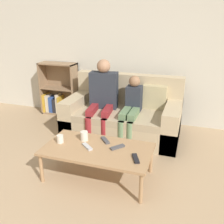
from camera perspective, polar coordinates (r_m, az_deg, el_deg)
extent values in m
cube|color=beige|center=(4.25, 3.70, 15.24)|extent=(12.00, 0.06, 2.60)
cube|color=tan|center=(3.86, 2.37, -3.05)|extent=(1.71, 0.93, 0.30)
cube|color=tan|center=(3.70, 2.03, -0.76)|extent=(1.27, 0.75, 0.10)
cube|color=tan|center=(4.03, 3.93, 5.36)|extent=(1.71, 0.18, 0.48)
cube|color=tan|center=(4.06, -7.76, -0.03)|extent=(0.22, 0.93, 0.56)
cube|color=tan|center=(3.69, 13.57, -2.57)|extent=(0.22, 0.93, 0.56)
cube|color=tan|center=(3.83, 9.65, 3.35)|extent=(0.36, 0.12, 0.36)
cube|color=#8E7051|center=(4.88, -15.31, 5.43)|extent=(0.02, 0.28, 0.96)
cube|color=#8E7051|center=(4.56, -8.40, 4.90)|extent=(0.02, 0.28, 0.96)
cube|color=#8E7051|center=(4.82, -11.22, 5.58)|extent=(0.68, 0.02, 0.96)
cube|color=#8E7051|center=(4.85, -11.57, -0.12)|extent=(0.68, 0.28, 0.02)
cube|color=#8E7051|center=(4.71, -11.99, 5.41)|extent=(0.63, 0.28, 0.02)
cube|color=#8E7051|center=(4.61, -12.40, 10.76)|extent=(0.68, 0.28, 0.02)
cube|color=gold|center=(4.94, -14.74, 2.19)|extent=(0.04, 0.24, 0.34)
cube|color=beige|center=(4.90, -14.20, 2.01)|extent=(0.07, 0.18, 0.32)
cube|color=#33519E|center=(4.87, -13.48, 1.77)|extent=(0.07, 0.17, 0.29)
cube|color=#232328|center=(4.83, -12.74, 1.51)|extent=(0.06, 0.15, 0.26)
cube|color=beige|center=(4.79, -12.11, 1.98)|extent=(0.04, 0.18, 0.36)
cube|color=gold|center=(4.78, -11.58, 1.72)|extent=(0.04, 0.21, 0.31)
cylinder|color=#A87F56|center=(2.89, -15.86, -12.26)|extent=(0.04, 0.04, 0.34)
cylinder|color=#A87F56|center=(2.52, 6.65, -16.98)|extent=(0.04, 0.04, 0.34)
cylinder|color=#A87F56|center=(3.29, -10.54, -7.44)|extent=(0.04, 0.04, 0.34)
cylinder|color=#A87F56|center=(2.97, 8.92, -10.62)|extent=(0.04, 0.04, 0.34)
cube|color=#A87F56|center=(2.77, -3.33, -8.49)|extent=(1.18, 0.64, 0.03)
cylinder|color=maroon|center=(3.56, -5.40, -4.38)|extent=(0.10, 0.10, 0.40)
cylinder|color=maroon|center=(3.50, -1.84, -4.72)|extent=(0.10, 0.10, 0.40)
cube|color=maroon|center=(3.68, -4.44, 0.63)|extent=(0.14, 0.42, 0.09)
cube|color=maroon|center=(3.62, -0.99, 0.38)|extent=(0.14, 0.42, 0.09)
cube|color=#282D38|center=(3.80, -1.86, 5.01)|extent=(0.43, 0.24, 0.55)
sphere|color=#A87A5B|center=(3.72, -1.93, 10.43)|extent=(0.20, 0.20, 0.20)
cylinder|color=#66845B|center=(3.43, 2.03, -5.31)|extent=(0.09, 0.09, 0.40)
cylinder|color=#66845B|center=(3.40, 4.03, -5.58)|extent=(0.09, 0.09, 0.40)
cube|color=#66845B|center=(3.54, 3.13, -0.12)|extent=(0.10, 0.41, 0.09)
cube|color=#66845B|center=(3.52, 5.06, -0.33)|extent=(0.10, 0.41, 0.09)
cube|color=#282D38|center=(3.71, 5.05, 3.11)|extent=(0.22, 0.20, 0.37)
sphere|color=#936B4C|center=(3.64, 5.18, 7.01)|extent=(0.16, 0.16, 0.16)
cylinder|color=silver|center=(2.92, -6.37, -5.45)|extent=(0.09, 0.09, 0.11)
cylinder|color=silver|center=(2.91, -11.77, -6.04)|extent=(0.08, 0.08, 0.09)
cube|color=#47474C|center=(2.90, -1.58, -6.46)|extent=(0.15, 0.16, 0.02)
cube|color=#47474C|center=(2.75, 1.24, -8.03)|extent=(0.15, 0.16, 0.02)
cube|color=#B7B7BC|center=(2.78, -5.69, -7.87)|extent=(0.16, 0.15, 0.02)
cube|color=black|center=(2.56, 5.44, -10.51)|extent=(0.11, 0.17, 0.02)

